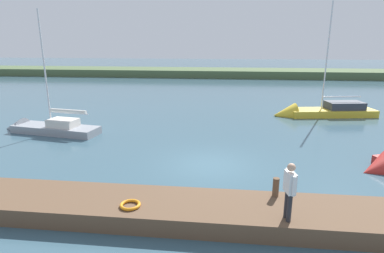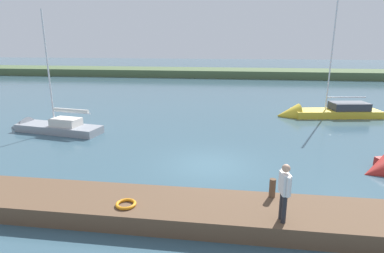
# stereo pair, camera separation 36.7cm
# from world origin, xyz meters

# --- Properties ---
(ground_plane) EXTENTS (200.00, 200.00, 0.00)m
(ground_plane) POSITION_xyz_m (0.00, 0.00, 0.00)
(ground_plane) COLOR #385666
(far_shoreline) EXTENTS (180.00, 8.00, 2.40)m
(far_shoreline) POSITION_xyz_m (0.00, -40.57, 0.00)
(far_shoreline) COLOR #4C603D
(far_shoreline) RESTS_ON ground_plane
(dock_pier) EXTENTS (24.28, 2.23, 0.60)m
(dock_pier) POSITION_xyz_m (0.00, 4.75, 0.30)
(dock_pier) COLOR brown
(dock_pier) RESTS_ON ground_plane
(mooring_post_near) EXTENTS (0.21, 0.21, 0.64)m
(mooring_post_near) POSITION_xyz_m (-2.43, 3.97, 0.92)
(mooring_post_near) COLOR brown
(mooring_post_near) RESTS_ON dock_pier
(life_ring_buoy) EXTENTS (0.66, 0.66, 0.10)m
(life_ring_buoy) POSITION_xyz_m (2.23, 5.20, 0.65)
(life_ring_buoy) COLOR orange
(life_ring_buoy) RESTS_ON dock_pier
(sailboat_behind_pier) EXTENTS (6.96, 2.67, 8.30)m
(sailboat_behind_pier) POSITION_xyz_m (10.93, -4.42, 0.11)
(sailboat_behind_pier) COLOR gray
(sailboat_behind_pier) RESTS_ON ground_plane
(sailboat_mid_channel) EXTENTS (8.12, 3.08, 9.39)m
(sailboat_mid_channel) POSITION_xyz_m (-7.98, -11.19, 0.20)
(sailboat_mid_channel) COLOR gold
(sailboat_mid_channel) RESTS_ON ground_plane
(person_on_dock) EXTENTS (0.30, 0.65, 1.75)m
(person_on_dock) POSITION_xyz_m (-2.56, 5.41, 1.62)
(person_on_dock) COLOR #28282D
(person_on_dock) RESTS_ON dock_pier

